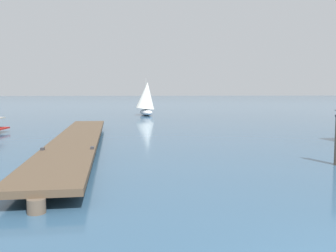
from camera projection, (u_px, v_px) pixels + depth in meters
name	position (u px, v px, depth m)	size (l,w,h in m)	color
floating_dock	(77.00, 139.00, 15.75)	(2.40, 17.64, 0.53)	brown
distant_sailboat	(146.00, 99.00, 36.76)	(2.27, 3.75, 3.65)	silver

